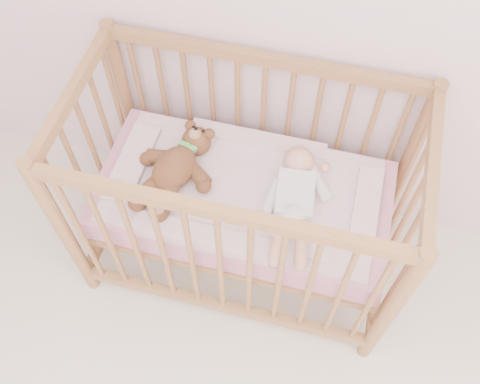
% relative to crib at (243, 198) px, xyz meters
% --- Properties ---
extents(crib, '(1.36, 0.76, 1.00)m').
position_rel_crib_xyz_m(crib, '(0.00, 0.00, 0.00)').
color(crib, '#A97B47').
rests_on(crib, floor).
extents(mattress, '(1.22, 0.62, 0.13)m').
position_rel_crib_xyz_m(mattress, '(0.00, 0.00, -0.01)').
color(mattress, pink).
rests_on(mattress, crib).
extents(blanket, '(1.10, 0.58, 0.06)m').
position_rel_crib_xyz_m(blanket, '(0.00, 0.00, 0.06)').
color(blanket, '#CF8F9E').
rests_on(blanket, mattress).
extents(baby, '(0.33, 0.59, 0.14)m').
position_rel_crib_xyz_m(baby, '(0.22, -0.02, 0.14)').
color(baby, silver).
rests_on(baby, blanket).
extents(teddy_bear, '(0.46, 0.57, 0.14)m').
position_rel_crib_xyz_m(teddy_bear, '(-0.28, -0.02, 0.15)').
color(teddy_bear, brown).
rests_on(teddy_bear, blanket).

